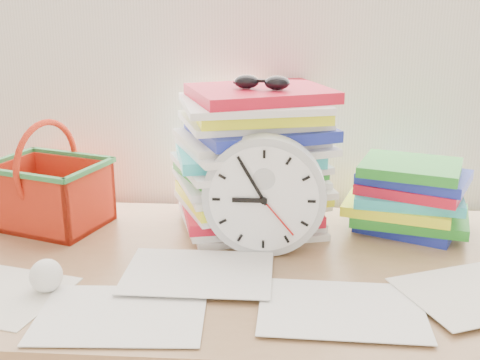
# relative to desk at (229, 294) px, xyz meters

# --- Properties ---
(desk) EXTENTS (1.40, 0.70, 0.75)m
(desk) POSITION_rel_desk_xyz_m (0.00, 0.00, 0.00)
(desk) COLOR #926A44
(desk) RESTS_ON ground
(paper_stack) EXTENTS (0.43, 0.39, 0.34)m
(paper_stack) POSITION_rel_desk_xyz_m (0.04, 0.21, 0.24)
(paper_stack) COLOR white
(paper_stack) RESTS_ON desk
(clock) EXTENTS (0.26, 0.05, 0.26)m
(clock) POSITION_rel_desk_xyz_m (0.07, 0.06, 0.21)
(clock) COLOR #B7BABC
(clock) RESTS_ON desk
(sunglasses) EXTENTS (0.16, 0.15, 0.04)m
(sunglasses) POSITION_rel_desk_xyz_m (0.06, 0.19, 0.43)
(sunglasses) COLOR black
(sunglasses) RESTS_ON paper_stack
(book_stack) EXTENTS (0.33, 0.29, 0.17)m
(book_stack) POSITION_rel_desk_xyz_m (0.41, 0.21, 0.16)
(book_stack) COLOR white
(book_stack) RESTS_ON desk
(basket) EXTENTS (0.31, 0.27, 0.25)m
(basket) POSITION_rel_desk_xyz_m (-0.45, 0.19, 0.20)
(basket) COLOR red
(basket) RESTS_ON desk
(crumpled_ball) EXTENTS (0.06, 0.06, 0.06)m
(crumpled_ball) POSITION_rel_desk_xyz_m (-0.34, -0.15, 0.11)
(crumpled_ball) COLOR white
(crumpled_ball) RESTS_ON desk
(scattered_papers) EXTENTS (1.26, 0.42, 0.02)m
(scattered_papers) POSITION_rel_desk_xyz_m (0.00, 0.00, 0.08)
(scattered_papers) COLOR white
(scattered_papers) RESTS_ON desk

